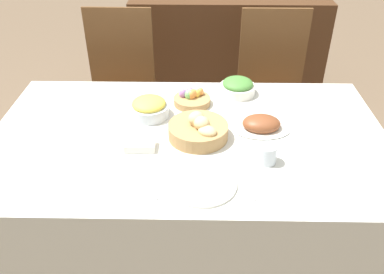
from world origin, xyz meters
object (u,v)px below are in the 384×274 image
(egg_basket, at_px, (192,98))
(butter_dish, at_px, (140,145))
(fork, at_px, (160,183))
(drinking_cup, at_px, (267,154))
(chair_far_left, at_px, (120,88))
(ham_platter, at_px, (261,125))
(chair_far_right, at_px, (272,89))
(dinner_plate, at_px, (202,183))
(pineapple_bowl, at_px, (149,108))
(spoon, at_px, (252,185))
(green_salad_bowl, at_px, (238,87))
(knife, at_px, (244,184))
(bread_basket, at_px, (199,130))
(sideboard, at_px, (227,52))

(egg_basket, bearing_deg, butter_dish, -118.53)
(fork, distance_m, drinking_cup, 0.44)
(chair_far_left, height_order, ham_platter, chair_far_left)
(chair_far_right, height_order, dinner_plate, chair_far_right)
(pineapple_bowl, relative_size, fork, 1.07)
(egg_basket, bearing_deg, spoon, -68.97)
(chair_far_left, bearing_deg, spoon, -58.09)
(green_salad_bowl, bearing_deg, spoon, -89.84)
(dinner_plate, bearing_deg, egg_basket, 94.59)
(ham_platter, height_order, knife, ham_platter)
(bread_basket, distance_m, dinner_plate, 0.31)
(dinner_plate, relative_size, spoon, 1.50)
(sideboard, relative_size, bread_basket, 5.85)
(chair_far_right, height_order, drinking_cup, chair_far_right)
(chair_far_right, xyz_separation_m, fork, (-0.60, -1.17, 0.21))
(pineapple_bowl, bearing_deg, butter_dish, -92.39)
(sideboard, xyz_separation_m, drinking_cup, (0.04, -1.86, 0.34))
(chair_far_right, relative_size, drinking_cup, 13.09)
(bread_basket, height_order, fork, bread_basket)
(spoon, distance_m, butter_dish, 0.50)
(egg_basket, distance_m, spoon, 0.65)
(chair_far_left, bearing_deg, chair_far_right, 0.93)
(pineapple_bowl, bearing_deg, sideboard, 73.06)
(butter_dish, bearing_deg, bread_basket, 18.95)
(green_salad_bowl, xyz_separation_m, drinking_cup, (0.07, -0.58, 0.00))
(ham_platter, relative_size, drinking_cup, 3.34)
(chair_far_left, height_order, egg_basket, chair_far_left)
(dinner_plate, distance_m, knife, 0.16)
(dinner_plate, xyz_separation_m, spoon, (0.19, 0.00, -0.00))
(sideboard, height_order, ham_platter, sideboard)
(bread_basket, xyz_separation_m, spoon, (0.20, -0.31, -0.04))
(egg_basket, xyz_separation_m, drinking_cup, (0.31, -0.47, 0.01))
(knife, relative_size, spoon, 1.00)
(ham_platter, bearing_deg, green_salad_bowl, 103.52)
(egg_basket, height_order, ham_platter, egg_basket)
(egg_basket, distance_m, dinner_plate, 0.61)
(bread_basket, relative_size, dinner_plate, 0.99)
(chair_far_right, distance_m, egg_basket, 0.78)
(ham_platter, height_order, fork, ham_platter)
(bread_basket, height_order, ham_platter, bread_basket)
(egg_basket, height_order, drinking_cup, egg_basket)
(pineapple_bowl, bearing_deg, drinking_cup, -34.78)
(dinner_plate, bearing_deg, sideboard, 83.90)
(knife, bearing_deg, chair_far_right, 77.54)
(dinner_plate, xyz_separation_m, drinking_cup, (0.26, 0.14, 0.03))
(egg_basket, bearing_deg, bread_basket, -83.36)
(sideboard, height_order, bread_basket, sideboard)
(sideboard, bearing_deg, fork, -100.45)
(egg_basket, bearing_deg, chair_far_right, 48.40)
(sideboard, distance_m, green_salad_bowl, 1.32)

